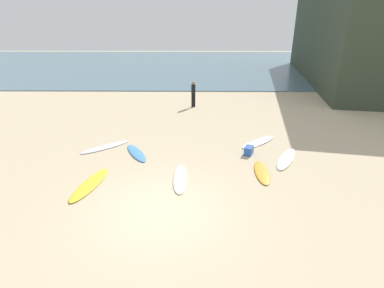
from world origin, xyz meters
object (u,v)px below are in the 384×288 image
object	(u,v)px
surfboard_0	(106,147)
surfboard_5	(180,178)
surfboard_4	(258,142)
surfboard_6	(136,153)
surfboard_1	(286,159)
surfboard_2	(262,172)
surfboard_3	(90,184)
beach_cooler	(249,151)
beachgoer_near	(193,93)

from	to	relation	value
surfboard_0	surfboard_5	xyz separation A→B (m)	(3.62, -2.92, 0.00)
surfboard_4	surfboard_6	distance (m)	5.82
surfboard_1	surfboard_2	bearing A→B (deg)	71.95
surfboard_3	surfboard_4	xyz separation A→B (m)	(6.77, 4.07, -0.00)
beach_cooler	surfboard_1	bearing A→B (deg)	-18.29
surfboard_6	surfboard_5	bearing A→B (deg)	-75.98
surfboard_6	beach_cooler	bearing A→B (deg)	-28.72
surfboard_0	surfboard_1	bearing A→B (deg)	-140.03
surfboard_5	beachgoer_near	xyz separation A→B (m)	(0.40, 10.12, 0.96)
surfboard_4	beachgoer_near	distance (m)	7.34
surfboard_1	surfboard_3	bearing A→B (deg)	44.61
surfboard_2	surfboard_3	bearing A→B (deg)	12.05
surfboard_2	surfboard_6	size ratio (longest dim) A/B	0.94
surfboard_0	beachgoer_near	xyz separation A→B (m)	(4.02, 7.20, 0.96)
surfboard_0	beach_cooler	bearing A→B (deg)	-137.66
surfboard_5	surfboard_6	xyz separation A→B (m)	(-2.06, 2.23, 0.00)
surfboard_6	beach_cooler	size ratio (longest dim) A/B	4.27
surfboard_3	beachgoer_near	world-z (taller)	beachgoer_near
surfboard_6	surfboard_2	bearing A→B (deg)	-47.25
surfboard_0	surfboard_1	xyz separation A→B (m)	(8.02, -1.20, 0.00)
surfboard_2	surfboard_3	size ratio (longest dim) A/B	0.80
surfboard_6	beachgoer_near	world-z (taller)	beachgoer_near
surfboard_6	beachgoer_near	xyz separation A→B (m)	(2.45, 7.89, 0.96)
surfboard_3	surfboard_4	distance (m)	7.90
surfboard_4	surfboard_6	bearing A→B (deg)	-119.27
surfboard_1	surfboard_4	size ratio (longest dim) A/B	1.02
surfboard_1	surfboard_6	distance (m)	6.48
surfboard_0	beach_cooler	xyz separation A→B (m)	(6.51, -0.70, 0.15)
surfboard_0	surfboard_1	size ratio (longest dim) A/B	0.99
surfboard_3	surfboard_4	world-z (taller)	surfboard_3
surfboard_1	surfboard_5	xyz separation A→B (m)	(-4.40, -1.72, -0.00)
surfboard_6	beach_cooler	xyz separation A→B (m)	(4.95, -0.01, 0.14)
surfboard_3	beach_cooler	size ratio (longest dim) A/B	4.98
surfboard_2	surfboard_6	bearing A→B (deg)	-15.42
surfboard_3	beachgoer_near	bearing A→B (deg)	82.47
surfboard_0	surfboard_2	distance (m)	7.15
surfboard_0	surfboard_5	world-z (taller)	surfboard_5
surfboard_1	surfboard_2	distance (m)	1.79
surfboard_4	surfboard_6	world-z (taller)	surfboard_4
beachgoer_near	surfboard_5	bearing A→B (deg)	-142.60
surfboard_2	surfboard_5	world-z (taller)	surfboard_2
surfboard_1	beachgoer_near	bearing A→B (deg)	-36.15
surfboard_5	beachgoer_near	world-z (taller)	beachgoer_near
surfboard_4	beach_cooler	size ratio (longest dim) A/B	4.87
surfboard_2	surfboard_5	xyz separation A→B (m)	(-3.11, -0.49, -0.00)
surfboard_5	surfboard_4	bearing A→B (deg)	-136.32
surfboard_3	surfboard_6	distance (m)	2.94
surfboard_0	surfboard_3	distance (m)	3.43
surfboard_4	surfboard_1	bearing A→B (deg)	-19.46
surfboard_6	beachgoer_near	distance (m)	8.32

